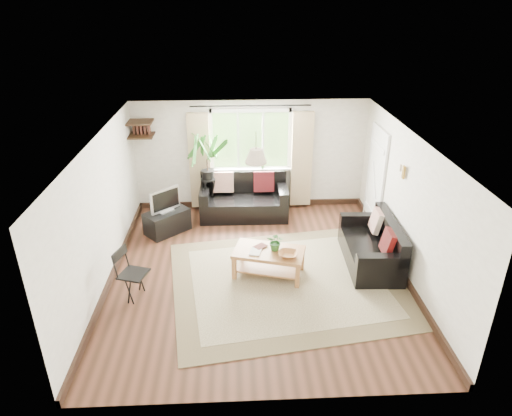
{
  "coord_description": "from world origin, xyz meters",
  "views": [
    {
      "loc": [
        -0.35,
        -6.67,
        4.44
      ],
      "look_at": [
        0.0,
        0.4,
        1.05
      ],
      "focal_mm": 32.0,
      "sensor_mm": 36.0,
      "label": 1
    }
  ],
  "objects_px": {
    "coffee_table": "(269,263)",
    "sofa_back": "(244,197)",
    "tv_stand": "(167,222)",
    "sofa_right": "(371,244)",
    "folding_chair": "(134,275)",
    "palm_stand": "(208,176)"
  },
  "relations": [
    {
      "from": "coffee_table",
      "to": "folding_chair",
      "type": "xyz_separation_m",
      "value": [
        -2.16,
        -0.53,
        0.18
      ]
    },
    {
      "from": "coffee_table",
      "to": "folding_chair",
      "type": "relative_size",
      "value": 1.39
    },
    {
      "from": "sofa_back",
      "to": "tv_stand",
      "type": "height_order",
      "value": "sofa_back"
    },
    {
      "from": "coffee_table",
      "to": "folding_chair",
      "type": "height_order",
      "value": "folding_chair"
    },
    {
      "from": "coffee_table",
      "to": "tv_stand",
      "type": "bearing_deg",
      "value": 139.46
    },
    {
      "from": "sofa_back",
      "to": "coffee_table",
      "type": "xyz_separation_m",
      "value": [
        0.36,
        -2.31,
        -0.2
      ]
    },
    {
      "from": "sofa_back",
      "to": "sofa_right",
      "type": "bearing_deg",
      "value": -41.94
    },
    {
      "from": "sofa_right",
      "to": "coffee_table",
      "type": "xyz_separation_m",
      "value": [
        -1.83,
        -0.29,
        -0.15
      ]
    },
    {
      "from": "sofa_back",
      "to": "palm_stand",
      "type": "xyz_separation_m",
      "value": [
        -0.75,
        0.11,
        0.47
      ]
    },
    {
      "from": "sofa_right",
      "to": "folding_chair",
      "type": "height_order",
      "value": "folding_chair"
    },
    {
      "from": "sofa_right",
      "to": "palm_stand",
      "type": "bearing_deg",
      "value": -123.64
    },
    {
      "from": "palm_stand",
      "to": "sofa_back",
      "type": "bearing_deg",
      "value": -8.44
    },
    {
      "from": "sofa_back",
      "to": "coffee_table",
      "type": "height_order",
      "value": "sofa_back"
    },
    {
      "from": "sofa_back",
      "to": "tv_stand",
      "type": "distance_m",
      "value": 1.71
    },
    {
      "from": "palm_stand",
      "to": "folding_chair",
      "type": "height_order",
      "value": "palm_stand"
    },
    {
      "from": "folding_chair",
      "to": "coffee_table",
      "type": "bearing_deg",
      "value": -57.92
    },
    {
      "from": "sofa_back",
      "to": "palm_stand",
      "type": "height_order",
      "value": "palm_stand"
    },
    {
      "from": "coffee_table",
      "to": "palm_stand",
      "type": "relative_size",
      "value": 0.65
    },
    {
      "from": "tv_stand",
      "to": "sofa_right",
      "type": "bearing_deg",
      "value": -61.76
    },
    {
      "from": "coffee_table",
      "to": "sofa_right",
      "type": "bearing_deg",
      "value": 8.98
    },
    {
      "from": "sofa_back",
      "to": "palm_stand",
      "type": "relative_size",
      "value": 1.03
    },
    {
      "from": "coffee_table",
      "to": "sofa_back",
      "type": "bearing_deg",
      "value": 98.95
    }
  ]
}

